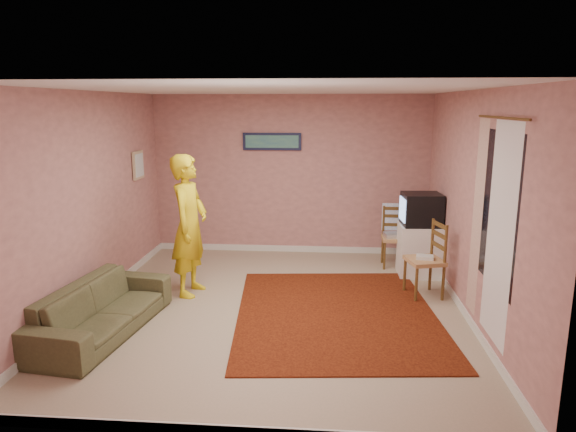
# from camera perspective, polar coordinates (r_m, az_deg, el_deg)

# --- Properties ---
(ground) EXTENTS (5.00, 5.00, 0.00)m
(ground) POSITION_cam_1_polar(r_m,az_deg,el_deg) (6.36, -1.41, -10.24)
(ground) COLOR tan
(ground) RESTS_ON ground
(wall_back) EXTENTS (4.50, 0.02, 2.60)m
(wall_back) POSITION_cam_1_polar(r_m,az_deg,el_deg) (8.44, 0.29, 4.56)
(wall_back) COLOR tan
(wall_back) RESTS_ON ground
(wall_front) EXTENTS (4.50, 0.02, 2.60)m
(wall_front) POSITION_cam_1_polar(r_m,az_deg,el_deg) (3.59, -5.66, -6.28)
(wall_front) COLOR tan
(wall_front) RESTS_ON ground
(wall_left) EXTENTS (0.02, 5.00, 2.60)m
(wall_left) POSITION_cam_1_polar(r_m,az_deg,el_deg) (6.61, -21.28, 1.54)
(wall_left) COLOR tan
(wall_left) RESTS_ON ground
(wall_right) EXTENTS (0.02, 5.00, 2.60)m
(wall_right) POSITION_cam_1_polar(r_m,az_deg,el_deg) (6.17, 19.77, 0.94)
(wall_right) COLOR tan
(wall_right) RESTS_ON ground
(ceiling) EXTENTS (4.50, 5.00, 0.02)m
(ceiling) POSITION_cam_1_polar(r_m,az_deg,el_deg) (5.88, -1.55, 13.87)
(ceiling) COLOR white
(ceiling) RESTS_ON wall_back
(baseboard_back) EXTENTS (4.50, 0.02, 0.10)m
(baseboard_back) POSITION_cam_1_polar(r_m,az_deg,el_deg) (8.69, 0.28, -3.64)
(baseboard_back) COLOR silver
(baseboard_back) RESTS_ON ground
(baseboard_front) EXTENTS (4.50, 0.02, 0.10)m
(baseboard_front) POSITION_cam_1_polar(r_m,az_deg,el_deg) (4.16, -5.25, -22.76)
(baseboard_front) COLOR silver
(baseboard_front) RESTS_ON ground
(baseboard_left) EXTENTS (0.02, 5.00, 0.10)m
(baseboard_left) POSITION_cam_1_polar(r_m,az_deg,el_deg) (6.93, -20.39, -8.67)
(baseboard_left) COLOR silver
(baseboard_left) RESTS_ON ground
(baseboard_right) EXTENTS (0.02, 5.00, 0.10)m
(baseboard_right) POSITION_cam_1_polar(r_m,az_deg,el_deg) (6.52, 18.88, -9.89)
(baseboard_right) COLOR silver
(baseboard_right) RESTS_ON ground
(window) EXTENTS (0.01, 1.10, 1.50)m
(window) POSITION_cam_1_polar(r_m,az_deg,el_deg) (5.30, 22.31, 0.61)
(window) COLOR black
(window) RESTS_ON wall_right
(curtain_sheer) EXTENTS (0.01, 0.75, 2.10)m
(curtain_sheer) POSITION_cam_1_polar(r_m,az_deg,el_deg) (5.20, 22.48, -1.88)
(curtain_sheer) COLOR white
(curtain_sheer) RESTS_ON wall_right
(curtain_floral) EXTENTS (0.01, 0.35, 2.10)m
(curtain_floral) POSITION_cam_1_polar(r_m,az_deg,el_deg) (5.84, 20.28, -0.21)
(curtain_floral) COLOR silver
(curtain_floral) RESTS_ON wall_right
(curtain_rod) EXTENTS (0.02, 1.40, 0.02)m
(curtain_rod) POSITION_cam_1_polar(r_m,az_deg,el_deg) (5.19, 22.63, 10.06)
(curtain_rod) COLOR brown
(curtain_rod) RESTS_ON wall_right
(picture_back) EXTENTS (0.95, 0.04, 0.28)m
(picture_back) POSITION_cam_1_polar(r_m,az_deg,el_deg) (8.38, -1.79, 8.27)
(picture_back) COLOR #131635
(picture_back) RESTS_ON wall_back
(picture_left) EXTENTS (0.04, 0.38, 0.42)m
(picture_left) POSITION_cam_1_polar(r_m,az_deg,el_deg) (8.02, -16.29, 5.45)
(picture_left) COLOR #C6AE88
(picture_left) RESTS_ON wall_left
(area_rug) EXTENTS (2.57, 3.10, 0.02)m
(area_rug) POSITION_cam_1_polar(r_m,az_deg,el_deg) (6.23, 5.37, -10.73)
(area_rug) COLOR black
(area_rug) RESTS_ON ground
(tv_cabinet) EXTENTS (0.59, 0.53, 0.74)m
(tv_cabinet) POSITION_cam_1_polar(r_m,az_deg,el_deg) (7.69, 14.37, -3.69)
(tv_cabinet) COLOR white
(tv_cabinet) RESTS_ON ground
(crt_tv) EXTENTS (0.57, 0.51, 0.46)m
(crt_tv) POSITION_cam_1_polar(r_m,az_deg,el_deg) (7.54, 14.57, 0.72)
(crt_tv) COLOR black
(crt_tv) RESTS_ON tv_cabinet
(chair_a) EXTENTS (0.42, 0.40, 0.50)m
(chair_a) POSITION_cam_1_polar(r_m,az_deg,el_deg) (7.95, 11.92, -1.65)
(chair_a) COLOR tan
(chair_a) RESTS_ON ground
(dvd_player) EXTENTS (0.38, 0.30, 0.06)m
(dvd_player) POSITION_cam_1_polar(r_m,az_deg,el_deg) (7.96, 11.90, -2.08)
(dvd_player) COLOR silver
(dvd_player) RESTS_ON chair_a
(blue_throw) EXTENTS (0.40, 0.05, 0.42)m
(blue_throw) POSITION_cam_1_polar(r_m,az_deg,el_deg) (8.09, 11.81, -0.09)
(blue_throw) COLOR #97BAF7
(blue_throw) RESTS_ON chair_a
(chair_b) EXTENTS (0.52, 0.53, 0.53)m
(chair_b) POSITION_cam_1_polar(r_m,az_deg,el_deg) (6.80, 14.99, -3.83)
(chair_b) COLOR tan
(chair_b) RESTS_ON ground
(game_console) EXTENTS (0.24, 0.19, 0.04)m
(game_console) POSITION_cam_1_polar(r_m,az_deg,el_deg) (6.82, 14.96, -4.44)
(game_console) COLOR silver
(game_console) RESTS_ON chair_b
(sofa) EXTENTS (0.99, 1.97, 0.55)m
(sofa) POSITION_cam_1_polar(r_m,az_deg,el_deg) (5.98, -19.97, -9.67)
(sofa) COLOR brown
(sofa) RESTS_ON ground
(person) EXTENTS (0.52, 0.72, 1.83)m
(person) POSITION_cam_1_polar(r_m,az_deg,el_deg) (6.71, -10.90, -1.04)
(person) COLOR yellow
(person) RESTS_ON ground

